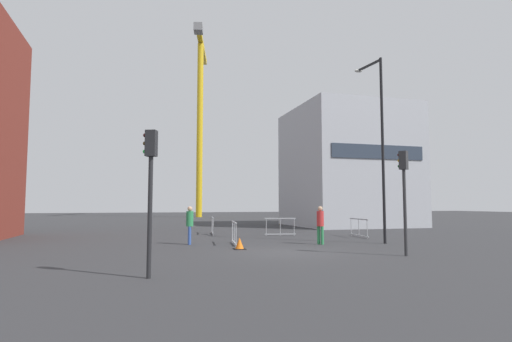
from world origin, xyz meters
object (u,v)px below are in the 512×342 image
object	(u,v)px
streetlamp_tall	(379,135)
traffic_cone_orange	(240,244)
traffic_light_verge	(150,178)
traffic_light_far	(404,185)
pedestrian_walking	(190,222)
construction_crane	(200,102)
pedestrian_waiting	(320,222)

from	to	relation	value
streetlamp_tall	traffic_cone_orange	bearing A→B (deg)	-174.21
traffic_light_verge	traffic_cone_orange	xyz separation A→B (m)	(3.90, 6.02, -2.39)
streetlamp_tall	traffic_cone_orange	distance (m)	9.06
traffic_light_far	pedestrian_walking	bearing A→B (deg)	137.78
construction_crane	streetlamp_tall	bearing A→B (deg)	-86.03
pedestrian_walking	construction_crane	bearing A→B (deg)	81.31
traffic_light_verge	traffic_cone_orange	size ratio (longest dim) A/B	7.73
streetlamp_tall	traffic_cone_orange	world-z (taller)	streetlamp_tall
streetlamp_tall	pedestrian_walking	distance (m)	10.35
traffic_light_verge	traffic_cone_orange	distance (m)	7.56
construction_crane	pedestrian_walking	xyz separation A→B (m)	(-6.24, -40.83, -16.10)
traffic_light_far	traffic_light_verge	distance (m)	9.56
traffic_light_far	pedestrian_waiting	distance (m)	5.29
streetlamp_tall	traffic_light_far	world-z (taller)	streetlamp_tall
traffic_light_verge	pedestrian_walking	world-z (taller)	traffic_light_verge
pedestrian_waiting	pedestrian_walking	bearing A→B (deg)	164.82
streetlamp_tall	pedestrian_waiting	distance (m)	5.37
construction_crane	streetlamp_tall	distance (m)	44.43
traffic_light_verge	traffic_light_far	bearing A→B (deg)	12.86
traffic_light_far	pedestrian_walking	distance (m)	9.87
pedestrian_walking	pedestrian_waiting	distance (m)	6.25
pedestrian_waiting	construction_crane	bearing A→B (deg)	89.72
traffic_light_far	traffic_cone_orange	bearing A→B (deg)	144.29
construction_crane	pedestrian_walking	bearing A→B (deg)	-98.69
traffic_light_verge	pedestrian_walking	size ratio (longest dim) A/B	2.15
traffic_cone_orange	streetlamp_tall	bearing A→B (deg)	5.79
streetlamp_tall	traffic_cone_orange	size ratio (longest dim) A/B	18.47
construction_crane	pedestrian_walking	distance (m)	44.33
traffic_cone_orange	traffic_light_verge	bearing A→B (deg)	-122.95
pedestrian_walking	streetlamp_tall	bearing A→B (deg)	-11.70
traffic_light_far	construction_crane	bearing A→B (deg)	91.18
construction_crane	pedestrian_walking	size ratio (longest dim) A/B	14.91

